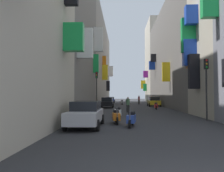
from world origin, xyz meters
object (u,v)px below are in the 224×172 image
parked_car_silver (86,113)px  traffic_light_far_corner (206,79)px  scooter_blue (131,119)px  scooter_silver (122,102)px  pedestrian_crossing (139,100)px  pedestrian_near_left (128,105)px  scooter_orange (116,116)px  scooter_red (156,106)px  scooter_black (127,101)px  traffic_light_near_corner (97,84)px  parked_car_blue (111,100)px  parked_car_black (107,102)px  pedestrian_near_right (151,101)px  parked_car_yellow (154,101)px  scooter_white (118,112)px

parked_car_silver → traffic_light_far_corner: (8.28, 3.54, 2.26)m
scooter_blue → scooter_silver: bearing=90.9°
pedestrian_crossing → pedestrian_near_left: 20.34m
parked_car_silver → scooter_orange: 2.38m
scooter_red → scooter_black: 21.63m
pedestrian_crossing → parked_car_silver: bearing=-100.0°
scooter_red → pedestrian_crossing: (-1.03, 15.02, 0.40)m
scooter_red → traffic_light_near_corner: size_ratio=0.42×
traffic_light_far_corner → parked_car_blue: bearing=103.9°
parked_car_black → pedestrian_near_right: (7.31, 7.23, 0.07)m
scooter_red → pedestrian_near_left: size_ratio=1.19×
pedestrian_crossing → traffic_light_far_corner: bearing=-84.2°
scooter_silver → traffic_light_near_corner: bearing=-101.3°
parked_car_yellow → pedestrian_near_left: pedestrian_near_left is taller
parked_car_yellow → traffic_light_far_corner: (0.96, -20.17, 2.25)m
parked_car_silver → traffic_light_near_corner: size_ratio=0.96×
scooter_silver → traffic_light_near_corner: size_ratio=0.43×
parked_car_silver → parked_car_blue: size_ratio=1.03×
parked_car_blue → pedestrian_crossing: 9.58m
parked_car_black → parked_car_blue: 19.19m
scooter_orange → traffic_light_far_corner: (6.53, 1.95, 2.58)m
parked_car_yellow → parked_car_black: 8.45m
pedestrian_near_left → scooter_blue: bearing=-90.6°
scooter_red → scooter_blue: same height
parked_car_silver → parked_car_black: parked_car_silver is taller
scooter_silver → scooter_white: 24.04m
scooter_orange → traffic_light_near_corner: size_ratio=0.42×
parked_car_silver → scooter_black: size_ratio=2.43×
pedestrian_near_left → scooter_silver: bearing=91.8°
pedestrian_near_left → traffic_light_far_corner: size_ratio=0.36×
parked_car_blue → scooter_blue: bearing=-85.5°
parked_car_blue → traffic_light_far_corner: size_ratio=0.95×
scooter_orange → traffic_light_near_corner: (-2.63, 12.22, 2.65)m
parked_car_yellow → scooter_orange: parked_car_yellow is taller
scooter_orange → pedestrian_near_left: size_ratio=1.19×
scooter_black → pedestrian_crossing: size_ratio=1.05×
parked_car_yellow → scooter_white: 19.33m
parked_car_yellow → traffic_light_near_corner: bearing=-129.7°
scooter_silver → traffic_light_near_corner: (-3.07, -15.42, 2.65)m
scooter_blue → parked_car_yellow: bearing=78.8°
scooter_white → traffic_light_near_corner: 9.41m
parked_car_yellow → pedestrian_crossing: size_ratio=2.28×
parked_car_silver → pedestrian_near_right: bearing=74.7°
scooter_silver → traffic_light_near_corner: traffic_light_near_corner is taller
scooter_white → traffic_light_near_corner: size_ratio=0.40×
scooter_silver → pedestrian_near_right: pedestrian_near_right is taller
pedestrian_crossing → pedestrian_near_right: (1.83, -4.39, -0.02)m
scooter_white → scooter_red: bearing=66.5°
pedestrian_crossing → pedestrian_near_right: 4.76m
traffic_light_near_corner → scooter_black: bearing=79.8°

